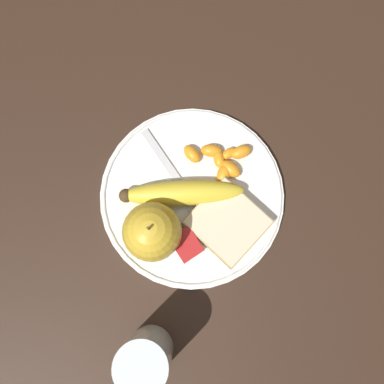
% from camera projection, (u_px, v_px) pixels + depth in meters
% --- Properties ---
extents(ground_plane, '(3.00, 3.00, 0.00)m').
position_uv_depth(ground_plane, '(192.00, 196.00, 0.59)').
color(ground_plane, '#332116').
extents(plate, '(0.28, 0.28, 0.01)m').
position_uv_depth(plate, '(192.00, 195.00, 0.58)').
color(plate, white).
rests_on(plate, ground_plane).
extents(juice_glass, '(0.07, 0.07, 0.11)m').
position_uv_depth(juice_glass, '(146.00, 357.00, 0.49)').
color(juice_glass, silver).
rests_on(juice_glass, ground_plane).
extents(apple, '(0.08, 0.08, 0.09)m').
position_uv_depth(apple, '(152.00, 232.00, 0.52)').
color(apple, gold).
rests_on(apple, plate).
extents(banana, '(0.13, 0.18, 0.04)m').
position_uv_depth(banana, '(181.00, 193.00, 0.56)').
color(banana, yellow).
rests_on(banana, plate).
extents(bread_slice, '(0.12, 0.12, 0.02)m').
position_uv_depth(bread_slice, '(227.00, 222.00, 0.56)').
color(bread_slice, tan).
rests_on(bread_slice, plate).
extents(fork, '(0.20, 0.03, 0.00)m').
position_uv_depth(fork, '(185.00, 191.00, 0.57)').
color(fork, silver).
rests_on(fork, plate).
extents(jam_packet, '(0.04, 0.04, 0.02)m').
position_uv_depth(jam_packet, '(186.00, 245.00, 0.55)').
color(jam_packet, white).
rests_on(jam_packet, plate).
extents(orange_segment_0, '(0.03, 0.04, 0.02)m').
position_uv_depth(orange_segment_0, '(225.00, 173.00, 0.57)').
color(orange_segment_0, orange).
rests_on(orange_segment_0, plate).
extents(orange_segment_1, '(0.02, 0.03, 0.01)m').
position_uv_depth(orange_segment_1, '(229.00, 153.00, 0.58)').
color(orange_segment_1, orange).
rests_on(orange_segment_1, plate).
extents(orange_segment_2, '(0.04, 0.03, 0.02)m').
position_uv_depth(orange_segment_2, '(231.00, 169.00, 0.57)').
color(orange_segment_2, orange).
rests_on(orange_segment_2, plate).
extents(orange_segment_3, '(0.03, 0.04, 0.02)m').
position_uv_depth(orange_segment_3, '(241.00, 152.00, 0.58)').
color(orange_segment_3, orange).
rests_on(orange_segment_3, plate).
extents(orange_segment_4, '(0.03, 0.02, 0.02)m').
position_uv_depth(orange_segment_4, '(192.00, 154.00, 0.58)').
color(orange_segment_4, orange).
rests_on(orange_segment_4, plate).
extents(orange_segment_5, '(0.03, 0.03, 0.02)m').
position_uv_depth(orange_segment_5, '(219.00, 159.00, 0.58)').
color(orange_segment_5, orange).
rests_on(orange_segment_5, plate).
extents(orange_segment_6, '(0.04, 0.04, 0.02)m').
position_uv_depth(orange_segment_6, '(211.00, 151.00, 0.58)').
color(orange_segment_6, orange).
rests_on(orange_segment_6, plate).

